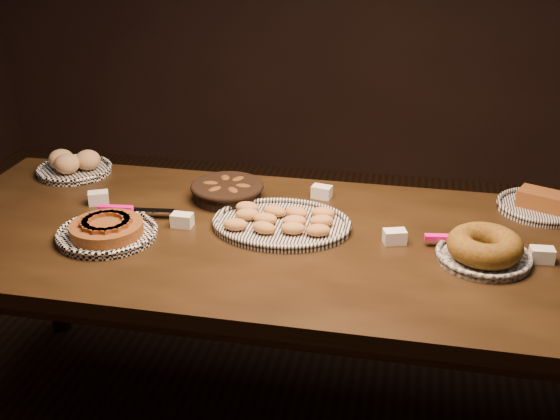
% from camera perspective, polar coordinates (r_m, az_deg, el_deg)
% --- Properties ---
extents(ground, '(5.00, 5.00, 0.00)m').
position_cam_1_polar(ground, '(2.69, 0.34, -16.55)').
color(ground, black).
rests_on(ground, ground).
extents(buffet_table, '(2.40, 1.00, 0.75)m').
position_cam_1_polar(buffet_table, '(2.30, 0.38, -3.81)').
color(buffet_table, black).
rests_on(buffet_table, ground).
extents(apple_tart_plate, '(0.33, 0.36, 0.06)m').
position_cam_1_polar(apple_tart_plate, '(2.32, -13.87, -1.63)').
color(apple_tart_plate, white).
rests_on(apple_tart_plate, buffet_table).
extents(madeleine_platter, '(0.46, 0.37, 0.05)m').
position_cam_1_polar(madeleine_platter, '(2.32, 0.12, -1.00)').
color(madeleine_platter, black).
rests_on(madeleine_platter, buffet_table).
extents(bundt_cake_plate, '(0.32, 0.29, 0.09)m').
position_cam_1_polar(bundt_cake_plate, '(2.20, 16.26, -3.07)').
color(bundt_cake_plate, black).
rests_on(bundt_cake_plate, buffet_table).
extents(croissant_basket, '(0.31, 0.31, 0.07)m').
position_cam_1_polar(croissant_basket, '(2.53, -4.31, 1.66)').
color(croissant_basket, black).
rests_on(croissant_basket, buffet_table).
extents(bread_roll_plate, '(0.29, 0.29, 0.09)m').
position_cam_1_polar(bread_roll_plate, '(2.88, -16.45, 3.51)').
color(bread_roll_plate, white).
rests_on(bread_roll_plate, buffet_table).
extents(loaf_plate, '(0.31, 0.31, 0.07)m').
position_cam_1_polar(loaf_plate, '(2.61, 20.49, 0.40)').
color(loaf_plate, black).
rests_on(loaf_plate, buffet_table).
extents(tent_cards, '(1.57, 0.40, 0.04)m').
position_cam_1_polar(tent_cards, '(2.34, 1.62, -0.71)').
color(tent_cards, white).
rests_on(tent_cards, buffet_table).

